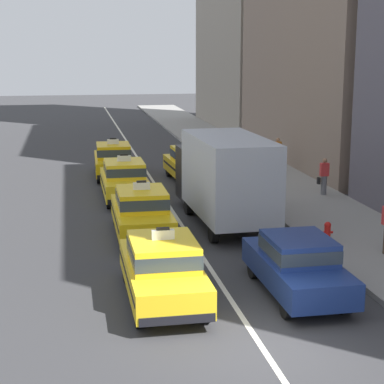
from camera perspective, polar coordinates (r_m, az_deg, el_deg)
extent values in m
plane|color=#353538|center=(14.68, 6.00, -13.09)|extent=(160.00, 160.00, 0.00)
cube|color=silver|center=(33.51, -3.72, 1.46)|extent=(0.14, 80.00, 0.01)
cube|color=gray|center=(29.92, 8.17, 0.19)|extent=(4.00, 90.00, 0.15)
cylinder|color=black|center=(18.30, -5.54, -6.76)|extent=(0.24, 0.64, 0.64)
cylinder|color=black|center=(18.48, -0.95, -6.52)|extent=(0.24, 0.64, 0.64)
cylinder|color=black|center=(15.45, -4.46, -10.42)|extent=(0.24, 0.64, 0.64)
cylinder|color=black|center=(15.66, 1.00, -10.06)|extent=(0.24, 0.64, 0.64)
cube|color=yellow|center=(16.83, -2.55, -7.18)|extent=(1.82, 4.51, 0.70)
cube|color=black|center=(16.81, -2.55, -7.02)|extent=(1.84, 4.15, 0.10)
cube|color=yellow|center=(16.47, -2.50, -5.15)|extent=(1.61, 2.11, 0.64)
cube|color=#2D3842|center=(16.47, -2.50, -5.15)|extent=(1.63, 2.13, 0.35)
cube|color=white|center=(16.35, -2.51, -3.68)|extent=(0.56, 0.12, 0.24)
cube|color=black|center=(16.31, -2.52, -3.17)|extent=(0.32, 0.11, 0.06)
cube|color=black|center=(18.98, -3.51, -5.70)|extent=(1.71, 0.15, 0.20)
cube|color=black|center=(14.88, -1.29, -10.88)|extent=(1.71, 0.15, 0.20)
cylinder|color=black|center=(24.02, -6.47, -2.15)|extent=(0.24, 0.64, 0.64)
cylinder|color=black|center=(24.16, -2.97, -2.01)|extent=(0.24, 0.64, 0.64)
cylinder|color=black|center=(21.08, -5.91, -4.19)|extent=(0.24, 0.64, 0.64)
cylinder|color=black|center=(21.23, -1.93, -4.02)|extent=(0.24, 0.64, 0.64)
cube|color=yellow|center=(22.52, -4.36, -2.17)|extent=(1.83, 4.51, 0.70)
cube|color=black|center=(22.50, -4.36, -2.05)|extent=(1.85, 4.15, 0.10)
cube|color=yellow|center=(22.21, -4.34, -0.59)|extent=(1.62, 2.11, 0.64)
cube|color=#2D3842|center=(22.21, -4.34, -0.59)|extent=(1.64, 2.13, 0.35)
cube|color=white|center=(22.12, -4.36, 0.52)|extent=(0.56, 0.12, 0.24)
cube|color=black|center=(22.09, -4.37, 0.90)|extent=(0.32, 0.11, 0.06)
cube|color=black|center=(24.71, -4.87, -1.47)|extent=(1.71, 0.15, 0.20)
cube|color=black|center=(20.46, -3.71, -4.37)|extent=(1.71, 0.15, 0.20)
cylinder|color=black|center=(29.63, -7.50, 0.57)|extent=(0.24, 0.64, 0.64)
cylinder|color=black|center=(29.74, -4.66, 0.68)|extent=(0.24, 0.64, 0.64)
cylinder|color=black|center=(26.64, -7.12, -0.74)|extent=(0.24, 0.64, 0.64)
cylinder|color=black|center=(26.77, -3.96, -0.61)|extent=(0.24, 0.64, 0.64)
cube|color=yellow|center=(28.11, -5.84, 0.71)|extent=(1.81, 4.50, 0.70)
cube|color=black|center=(28.10, -5.84, 0.81)|extent=(1.83, 4.14, 0.10)
cube|color=yellow|center=(27.84, -5.84, 2.00)|extent=(1.60, 2.10, 0.64)
cube|color=#2D3842|center=(27.84, -5.84, 2.00)|extent=(1.62, 2.12, 0.35)
cube|color=white|center=(27.76, -5.86, 2.89)|extent=(0.56, 0.12, 0.24)
cube|color=black|center=(27.74, -5.87, 3.20)|extent=(0.32, 0.11, 0.06)
cube|color=black|center=(30.32, -6.19, 1.07)|extent=(1.71, 0.14, 0.20)
cube|color=black|center=(26.01, -5.40, -0.79)|extent=(1.71, 0.14, 0.20)
cylinder|color=black|center=(34.71, -8.08, 2.27)|extent=(0.26, 0.65, 0.64)
cylinder|color=black|center=(34.77, -5.64, 2.35)|extent=(0.26, 0.65, 0.64)
cylinder|color=black|center=(31.70, -7.97, 1.33)|extent=(0.26, 0.65, 0.64)
cylinder|color=black|center=(31.76, -5.30, 1.41)|extent=(0.26, 0.65, 0.64)
cube|color=yellow|center=(33.17, -6.77, 2.46)|extent=(1.92, 4.55, 0.70)
cube|color=black|center=(33.16, -6.77, 2.54)|extent=(1.93, 4.19, 0.10)
cube|color=yellow|center=(32.91, -6.79, 3.56)|extent=(1.65, 2.14, 0.64)
cube|color=#2D3842|center=(32.91, -6.79, 3.56)|extent=(1.68, 2.16, 0.35)
cube|color=white|center=(32.85, -6.80, 4.32)|extent=(0.56, 0.13, 0.24)
cube|color=black|center=(32.83, -6.81, 4.58)|extent=(0.32, 0.12, 0.06)
cube|color=black|center=(35.39, -6.91, 2.66)|extent=(1.71, 0.18, 0.20)
cube|color=black|center=(31.04, -6.58, 1.32)|extent=(1.71, 0.18, 0.20)
cylinder|color=black|center=(18.60, 5.37, -6.44)|extent=(0.24, 0.64, 0.64)
cylinder|color=black|center=(19.04, 9.57, -6.12)|extent=(0.24, 0.64, 0.64)
cylinder|color=black|center=(16.07, 8.22, -9.59)|extent=(0.24, 0.64, 0.64)
cylinder|color=black|center=(16.57, 13.01, -9.10)|extent=(0.24, 0.64, 0.64)
cube|color=navy|center=(17.44, 8.99, -6.69)|extent=(1.79, 4.31, 0.66)
cube|color=navy|center=(17.15, 9.17, -4.80)|extent=(1.57, 1.91, 0.60)
cube|color=#2D3842|center=(17.15, 9.17, -4.80)|extent=(1.59, 1.93, 0.33)
cylinder|color=black|center=(25.49, -0.30, -1.23)|extent=(0.26, 0.65, 0.64)
cylinder|color=black|center=(25.95, 3.81, -1.02)|extent=(0.26, 0.65, 0.64)
cylinder|color=black|center=(21.82, 1.87, -3.56)|extent=(0.26, 0.65, 0.64)
cylinder|color=black|center=(22.35, 6.60, -3.26)|extent=(0.26, 0.65, 0.64)
cube|color=black|center=(26.41, 1.27, 1.57)|extent=(2.17, 2.27, 2.10)
cube|color=#2D3842|center=(27.38, 0.74, 2.59)|extent=(1.93, 0.12, 0.76)
cube|color=#B2B7C1|center=(23.21, 3.18, 1.45)|extent=(2.47, 5.27, 2.70)
cylinder|color=black|center=(33.10, -1.99, 1.90)|extent=(0.27, 0.65, 0.64)
cylinder|color=black|center=(33.42, 0.49, 2.01)|extent=(0.27, 0.65, 0.64)
cylinder|color=black|center=(30.16, -0.85, 0.89)|extent=(0.27, 0.65, 0.64)
cylinder|color=black|center=(30.50, 1.86, 1.01)|extent=(0.27, 0.65, 0.64)
cube|color=yellow|center=(31.72, -0.14, 2.10)|extent=(2.01, 4.58, 0.70)
cube|color=black|center=(31.71, -0.14, 2.19)|extent=(2.01, 4.22, 0.10)
cube|color=yellow|center=(31.46, -0.08, 3.25)|extent=(1.70, 2.17, 0.64)
cube|color=#2D3842|center=(31.46, -0.08, 3.25)|extent=(1.72, 2.19, 0.35)
cube|color=white|center=(31.40, -0.08, 4.04)|extent=(0.57, 0.15, 0.24)
cube|color=black|center=(31.38, -0.08, 4.31)|extent=(0.32, 0.12, 0.06)
cube|color=black|center=(33.89, -0.99, 2.32)|extent=(1.71, 0.22, 0.20)
cube|color=black|center=(29.66, 0.83, 0.89)|extent=(1.71, 0.22, 0.20)
cylinder|color=slate|center=(28.81, 11.26, 0.58)|extent=(0.24, 0.24, 0.80)
cube|color=red|center=(28.69, 11.32, 1.91)|extent=(0.36, 0.22, 0.55)
sphere|color=#9E7051|center=(28.62, 11.35, 2.67)|extent=(0.20, 0.20, 0.20)
cube|color=black|center=(28.69, 10.83, 0.96)|extent=(0.10, 0.20, 0.28)
cylinder|color=#473828|center=(34.57, 7.35, 2.70)|extent=(0.24, 0.24, 0.88)
cube|color=orange|center=(34.46, 7.38, 3.87)|extent=(0.36, 0.22, 0.54)
sphere|color=#9E7051|center=(34.41, 7.40, 4.49)|extent=(0.20, 0.20, 0.20)
cube|color=black|center=(34.61, 7.74, 3.07)|extent=(0.10, 0.20, 0.28)
cylinder|color=red|center=(21.58, 11.55, -3.63)|extent=(0.20, 0.20, 0.60)
sphere|color=red|center=(21.50, 11.59, -2.81)|extent=(0.22, 0.22, 0.22)
cylinder|color=red|center=(21.51, 11.24, -3.45)|extent=(0.10, 0.08, 0.08)
cylinder|color=red|center=(21.61, 11.88, -3.41)|extent=(0.10, 0.08, 0.08)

